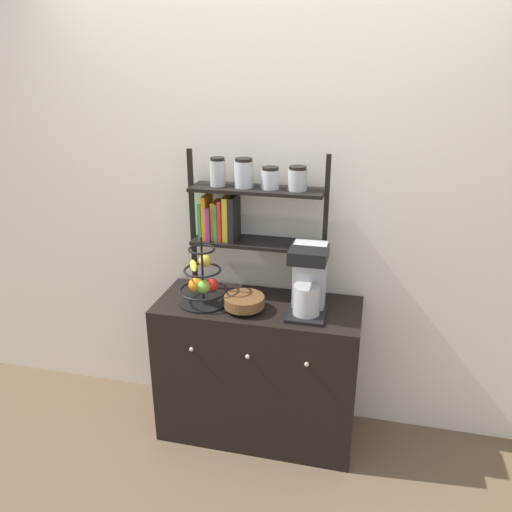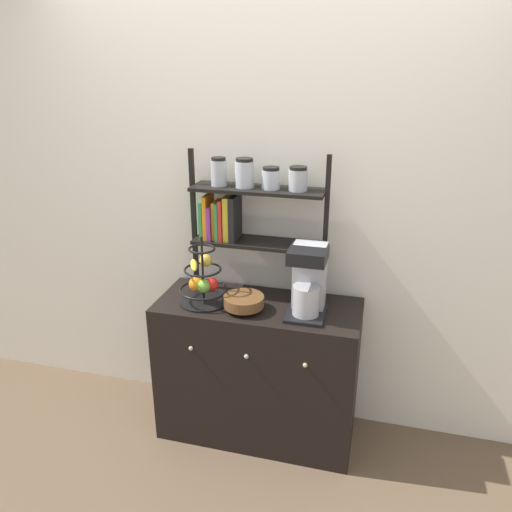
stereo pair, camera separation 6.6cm
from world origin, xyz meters
TOP-DOWN VIEW (x-y plane):
  - ground_plane at (0.00, 0.00)m, footprint 12.00×12.00m
  - wall_back at (0.00, 0.50)m, footprint 7.00×0.05m
  - sideboard at (0.00, 0.23)m, footprint 1.10×0.48m
  - coffee_maker at (0.27, 0.20)m, footprint 0.20×0.24m
  - fruit_stand at (-0.29, 0.18)m, footprint 0.26×0.26m
  - wooden_bowl at (-0.06, 0.15)m, footprint 0.21×0.21m
  - shelf_hutch at (-0.11, 0.37)m, footprint 0.75×0.20m

SIDE VIEW (x-z plane):
  - ground_plane at x=0.00m, z-range 0.00..0.00m
  - sideboard at x=0.00m, z-range 0.00..0.83m
  - wooden_bowl at x=-0.06m, z-range 0.84..0.91m
  - fruit_stand at x=-0.29m, z-range 0.76..1.14m
  - coffee_maker at x=0.27m, z-range 0.83..1.20m
  - wall_back at x=0.00m, z-range 0.00..2.60m
  - shelf_hutch at x=-0.11m, z-range 0.93..1.73m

